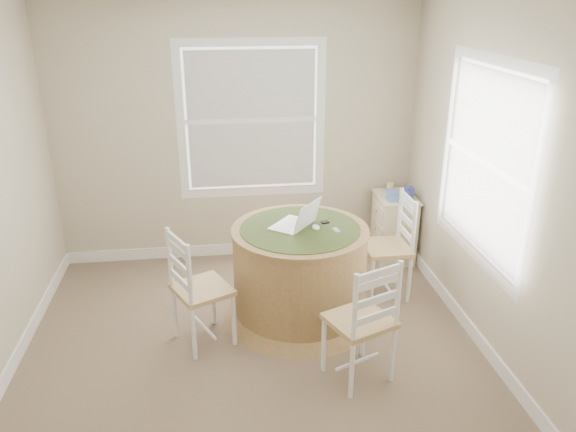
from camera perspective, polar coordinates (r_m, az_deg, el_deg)
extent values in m
cube|color=#755F4A|center=(4.55, -3.55, -13.75)|extent=(3.60, 3.60, 0.02)
cube|color=#B7AF90|center=(5.66, -5.24, 8.21)|extent=(3.60, 0.02, 2.60)
cube|color=#B7AF90|center=(2.32, -0.89, -13.53)|extent=(3.60, 0.02, 2.60)
cube|color=#B7AF90|center=(4.41, 20.19, 2.89)|extent=(0.02, 3.60, 2.60)
cube|color=white|center=(6.06, -4.82, -3.29)|extent=(3.60, 0.02, 0.12)
cube|color=white|center=(4.77, -26.18, -13.39)|extent=(0.02, 3.60, 0.12)
cube|color=white|center=(4.93, 18.07, -10.85)|extent=(0.02, 3.60, 0.12)
cylinder|color=#A47449|center=(4.78, 1.20, -5.37)|extent=(1.12, 1.12, 0.73)
cone|color=#A47449|center=(4.98, 1.16, -9.51)|extent=(1.32, 1.32, 0.08)
cylinder|color=#A47449|center=(4.63, 1.23, -1.47)|extent=(1.14, 1.14, 0.03)
cylinder|color=#36471F|center=(4.62, 1.24, -1.28)|extent=(0.99, 0.99, 0.01)
cone|color=#36471F|center=(4.64, 1.23, -1.92)|extent=(1.10, 1.10, 0.10)
cube|color=white|center=(4.68, 0.34, -0.95)|extent=(0.42, 0.43, 0.02)
cube|color=silver|center=(4.67, 0.34, -0.84)|extent=(0.29, 0.31, 0.00)
cube|color=black|center=(4.56, 2.02, 0.09)|extent=(0.28, 0.32, 0.23)
ellipsoid|color=white|center=(4.62, 2.85, -1.16)|extent=(0.09, 0.12, 0.04)
cube|color=#B7BABF|center=(4.60, 4.93, -1.48)|extent=(0.07, 0.10, 0.02)
cube|color=black|center=(4.73, 3.78, -0.69)|extent=(0.07, 0.06, 0.02)
cube|color=beige|center=(5.95, 10.68, -1.20)|extent=(0.37, 0.50, 0.67)
cube|color=beige|center=(5.82, 10.92, 1.92)|extent=(0.40, 0.53, 0.02)
cube|color=beige|center=(5.98, 9.03, -3.05)|extent=(0.02, 0.42, 0.14)
cube|color=beige|center=(5.90, 9.15, -1.24)|extent=(0.02, 0.42, 0.14)
cube|color=beige|center=(5.83, 9.27, 0.54)|extent=(0.02, 0.42, 0.14)
cube|color=#567EC5|center=(5.68, 10.69, 2.07)|extent=(0.12, 0.12, 0.10)
cube|color=gold|center=(5.85, 11.43, 2.39)|extent=(0.15, 0.10, 0.06)
cube|color=#314295|center=(5.76, 12.07, 2.33)|extent=(0.08, 0.08, 0.12)
cylinder|color=beige|center=(5.92, 10.37, 2.86)|extent=(0.07, 0.07, 0.09)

